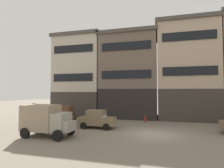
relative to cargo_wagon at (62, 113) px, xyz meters
The scene contains 9 objects.
ground_plane 11.23m from the cargo_wagon, 15.50° to the right, with size 120.00×120.00×0.00m, color slate.
building_far_left 9.09m from the cargo_wagon, 95.87° to the left, with size 7.84×7.03×12.63m.
building_center_left 11.43m from the cargo_wagon, 46.39° to the left, with size 8.52×7.03×12.36m.
building_center_right 17.62m from the cargo_wagon, 26.33° to the left, with size 8.02×7.03×13.36m.
cargo_wagon is the anchor object (origin of this frame).
draft_horse 2.95m from the cargo_wagon, behind, with size 2.35×0.65×2.30m.
delivery_truck_near 6.58m from the cargo_wagon, 70.36° to the right, with size 4.40×2.23×2.62m.
sedan_light 5.42m from the cargo_wagon, 19.29° to the right, with size 3.71×1.89×1.83m.
fire_hydrant_curbside 10.13m from the cargo_wagon, 16.63° to the left, with size 0.24×0.24×0.83m.
Camera 1 is at (0.48, -16.21, 3.72)m, focal length 28.34 mm.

